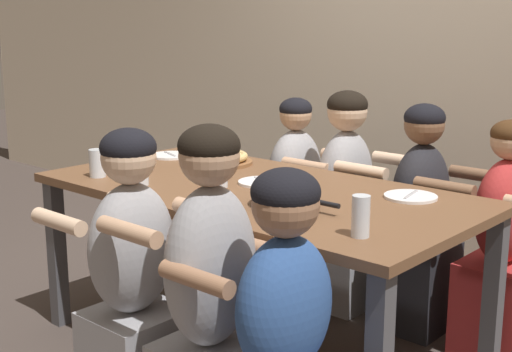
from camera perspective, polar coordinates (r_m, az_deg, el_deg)
The scene contains 20 objects.
ground_plane at distance 3.42m, azimuth 0.00°, elevation -13.70°, with size 18.00×18.00×0.00m, color #423833.
restaurant_back_panel at distance 4.39m, azimuth 14.50°, elevation 13.35°, with size 10.00×0.06×3.20m, color beige.
dining_table at distance 3.17m, azimuth 0.00°, elevation -2.30°, with size 1.97×1.00×0.78m.
pizza_board_main at distance 3.64m, azimuth -2.78°, elevation 1.42°, with size 0.32×0.32×0.06m.
skillet_bowl at distance 2.83m, azimuth 2.42°, elevation -1.08°, with size 0.39×0.27×0.15m.
empty_plate_a at distance 3.21m, azimuth 0.50°, elevation -0.50°, with size 0.22×0.22×0.02m.
empty_plate_b at distance 3.03m, azimuth 12.27°, elevation -1.62°, with size 0.22×0.22×0.02m.
empty_plate_c at distance 3.86m, azimuth -6.87°, elevation 1.64°, with size 0.22×0.22×0.02m.
cocktail_glass_blue at distance 3.22m, azimuth -9.24°, elevation -0.04°, with size 0.07×0.07×0.11m.
drinking_glass_a at distance 3.47m, azimuth -9.10°, elevation 1.34°, with size 0.06×0.06×0.14m.
drinking_glass_b at distance 3.14m, azimuth -2.96°, elevation -0.07°, with size 0.08×0.08×0.11m.
drinking_glass_c at distance 2.97m, azimuth -3.45°, elevation -0.81°, with size 0.08×0.08×0.10m.
drinking_glass_d at distance 3.42m, azimuth -12.57°, elevation 0.91°, with size 0.08×0.08×0.13m.
drinking_glass_e at distance 2.46m, azimuth 8.37°, elevation -3.43°, with size 0.06×0.06×0.15m.
diner_near_center at distance 2.73m, azimuth -9.80°, elevation -8.85°, with size 0.51×0.40×1.13m.
diner_far_midleft at distance 3.97m, azimuth 3.15°, elevation -2.32°, with size 0.51×0.40×1.09m.
diner_near_midright at distance 2.44m, azimuth -3.65°, elevation -10.80°, with size 0.51×0.40×1.19m.
diner_far_center at distance 3.77m, azimuth 7.14°, elevation -2.53°, with size 0.51×0.40×1.15m.
diner_far_midright at distance 3.56m, azimuth 12.96°, elevation -4.09°, with size 0.51×0.40×1.12m.
diner_far_right at distance 3.39m, azimuth 19.13°, elevation -5.74°, with size 0.51×0.40×1.08m.
Camera 1 is at (2.04, -2.28, 1.52)m, focal length 50.00 mm.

